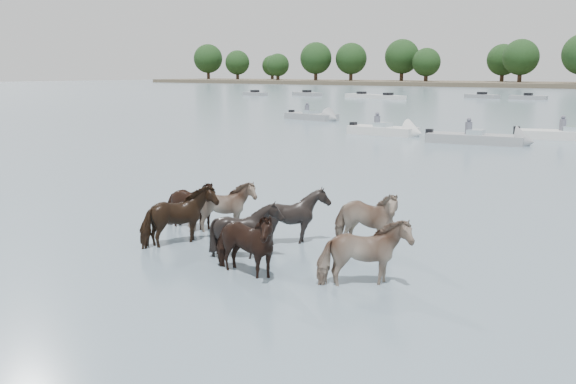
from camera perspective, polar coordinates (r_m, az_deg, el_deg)
The scene contains 7 objects.
ground at distance 14.09m, azimuth -12.13°, elevation -4.86°, with size 400.00×400.00×0.00m, color slate.
shoreline at distance 178.07m, azimuth 9.64°, elevation 9.56°, with size 160.00×30.00×1.00m, color #4C4233.
pony_herd at distance 13.42m, azimuth -2.46°, elevation -2.98°, with size 7.12×3.75×1.43m.
motorboat_a at distance 38.23m, azimuth 9.38°, elevation 5.35°, with size 4.68×1.64×1.92m.
motorboat_b at distance 34.77m, azimuth 17.58°, elevation 4.46°, with size 5.59×2.44×1.92m.
motorboat_f at distance 49.55m, azimuth 2.69°, elevation 6.68°, with size 5.13×2.41×1.92m.
treeline at distance 177.96m, azimuth 9.01°, elevation 11.59°, with size 144.18×21.94×12.36m.
Camera 1 is at (10.23, -8.94, 3.73)m, focal length 39.96 mm.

